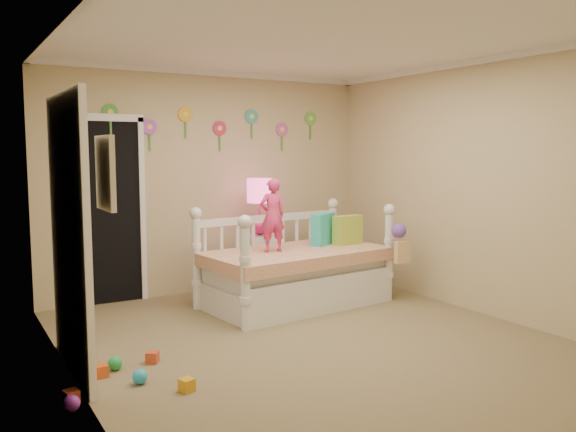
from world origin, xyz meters
TOP-DOWN VIEW (x-y plane):
  - floor at (0.00, 0.00)m, footprint 4.00×4.50m
  - ceiling at (0.00, 0.00)m, footprint 4.00×4.50m
  - back_wall at (0.00, 2.25)m, footprint 4.00×0.01m
  - left_wall at (-2.00, 0.00)m, footprint 0.01×4.50m
  - right_wall at (2.00, 0.00)m, footprint 0.01×4.50m
  - crown_molding at (0.00, 0.00)m, footprint 4.00×4.50m
  - daybed at (0.52, 1.15)m, footprint 2.12×1.30m
  - pillow_turquoise at (0.96, 1.28)m, footprint 0.38×0.28m
  - pillow_lime at (1.21, 1.16)m, footprint 0.36×0.16m
  - child at (0.23, 1.15)m, footprint 0.30×0.22m
  - nightstand at (0.46, 1.87)m, footprint 0.44×0.36m
  - table_lamp at (0.46, 1.87)m, footprint 0.30×0.30m
  - closet_doorway at (-1.25, 2.23)m, footprint 0.90×0.04m
  - flower_decals at (-0.09, 2.24)m, footprint 3.40×0.02m
  - mirror_closet at (-1.96, 0.30)m, footprint 0.07×1.30m
  - wall_picture at (-1.97, -0.90)m, footprint 0.05×0.34m
  - hanging_bag at (1.48, 0.56)m, footprint 0.20×0.16m
  - toy_scatter at (-1.75, 0.15)m, footprint 1.08×1.45m

SIDE VIEW (x-z plane):
  - floor at x=0.00m, z-range -0.01..0.01m
  - toy_scatter at x=-1.75m, z-range 0.00..0.11m
  - nightstand at x=0.46m, z-range 0.00..0.69m
  - daybed at x=0.52m, z-range 0.00..1.09m
  - hanging_bag at x=1.48m, z-range 0.49..0.85m
  - pillow_lime at x=1.21m, z-range 0.61..0.94m
  - pillow_turquoise at x=0.96m, z-range 0.61..0.97m
  - child at x=0.23m, z-range 0.61..1.38m
  - closet_doorway at x=-1.25m, z-range 0.00..2.07m
  - mirror_closet at x=-1.96m, z-range 0.00..2.10m
  - table_lamp at x=0.46m, z-range 0.79..1.46m
  - back_wall at x=0.00m, z-range 0.00..2.60m
  - left_wall at x=-2.00m, z-range 0.00..2.60m
  - right_wall at x=2.00m, z-range 0.00..2.60m
  - wall_picture at x=-1.97m, z-range 1.34..1.76m
  - flower_decals at x=-0.09m, z-range 1.69..2.19m
  - crown_molding at x=0.00m, z-range 2.54..2.60m
  - ceiling at x=0.00m, z-range 2.60..2.60m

